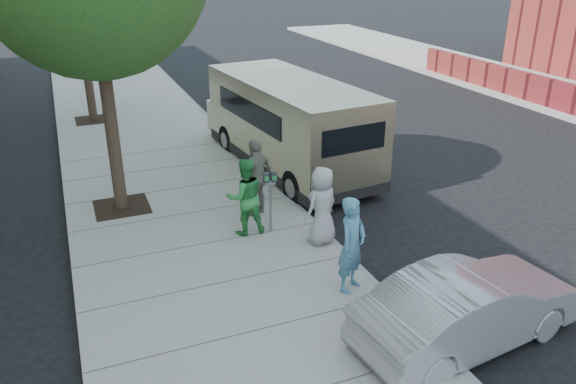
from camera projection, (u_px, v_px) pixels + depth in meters
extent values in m
plane|color=black|center=(252.00, 241.00, 11.58)|extent=(120.00, 120.00, 0.00)
cube|color=gray|center=(204.00, 247.00, 11.20)|extent=(5.00, 60.00, 0.15)
cube|color=gray|center=(315.00, 226.00, 12.05)|extent=(0.12, 60.00, 0.16)
cube|color=black|center=(122.00, 207.00, 12.76)|extent=(1.20, 1.20, 0.01)
cylinder|color=#38281E|center=(111.00, 123.00, 11.97)|extent=(0.28, 0.28, 3.96)
cube|color=black|center=(94.00, 120.00, 19.20)|extent=(1.20, 1.20, 0.01)
cylinder|color=#38281E|center=(86.00, 68.00, 18.50)|extent=(0.28, 0.28, 3.52)
cylinder|color=gray|center=(271.00, 208.00, 11.46)|extent=(0.05, 0.05, 1.04)
cube|color=gray|center=(270.00, 183.00, 11.23)|extent=(0.21, 0.09, 0.07)
cube|color=#2D2D30|center=(266.00, 178.00, 11.16)|extent=(0.12, 0.11, 0.20)
cube|color=#2D2D30|center=(274.00, 177.00, 11.20)|extent=(0.12, 0.11, 0.20)
cube|color=#BEB188|center=(290.00, 122.00, 14.85)|extent=(2.81, 6.14, 2.19)
cube|color=#BEB188|center=(241.00, 113.00, 17.69)|extent=(2.08, 0.81, 0.94)
cube|color=black|center=(354.00, 139.00, 12.28)|extent=(1.64, 0.19, 0.61)
cylinder|color=black|center=(229.00, 140.00, 16.37)|extent=(0.37, 0.86, 0.84)
cylinder|color=black|center=(287.00, 130.00, 17.21)|extent=(0.37, 0.86, 0.84)
cylinder|color=black|center=(295.00, 187.00, 13.11)|extent=(0.37, 0.86, 0.84)
cylinder|color=black|center=(364.00, 173.00, 13.95)|extent=(0.37, 0.86, 0.84)
imported|color=#9E9FA5|center=(469.00, 307.00, 8.40)|extent=(3.88, 1.76, 1.24)
imported|color=teal|center=(352.00, 245.00, 9.39)|extent=(0.74, 0.68, 1.70)
imported|color=green|center=(245.00, 197.00, 11.30)|extent=(0.81, 0.64, 1.61)
imported|color=#ADACAF|center=(322.00, 206.00, 10.94)|extent=(0.90, 0.75, 1.58)
imported|color=gray|center=(257.00, 177.00, 12.10)|extent=(1.07, 0.96, 1.75)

